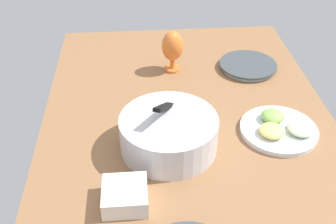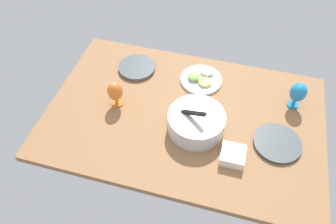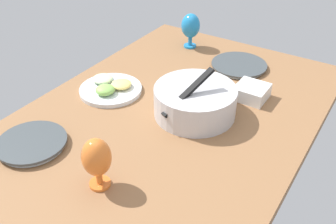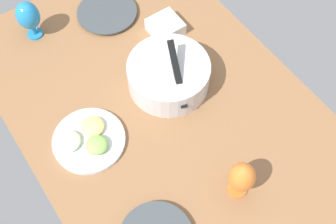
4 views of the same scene
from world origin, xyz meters
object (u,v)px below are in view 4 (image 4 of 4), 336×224
at_px(hurricane_glass_orange, 242,178).
at_px(square_bowl_white, 165,26).
at_px(fruit_platter, 88,139).
at_px(hurricane_glass_blue, 28,16).
at_px(mixing_bowl, 169,74).
at_px(dinner_plate_left, 107,13).

xyz_separation_m(hurricane_glass_orange, square_bowl_white, (-0.72, 0.20, -0.07)).
distance_m(fruit_platter, hurricane_glass_orange, 0.56).
distance_m(hurricane_glass_blue, square_bowl_white, 0.56).
height_order(mixing_bowl, fruit_platter, mixing_bowl).
relative_size(mixing_bowl, square_bowl_white, 2.57).
bearing_deg(fruit_platter, dinner_plate_left, 143.21).
distance_m(mixing_bowl, hurricane_glass_orange, 0.50).
distance_m(hurricane_glass_orange, square_bowl_white, 0.75).
xyz_separation_m(hurricane_glass_orange, hurricane_glass_blue, (-1.02, -0.27, 0.00)).
height_order(mixing_bowl, square_bowl_white, mixing_bowl).
bearing_deg(square_bowl_white, mixing_bowl, -31.77).
bearing_deg(mixing_bowl, fruit_platter, -83.31).
height_order(fruit_platter, hurricane_glass_orange, hurricane_glass_orange).
xyz_separation_m(fruit_platter, hurricane_glass_blue, (-0.57, 0.06, 0.09)).
height_order(dinner_plate_left, hurricane_glass_orange, hurricane_glass_orange).
height_order(hurricane_glass_orange, square_bowl_white, hurricane_glass_orange).
bearing_deg(fruit_platter, mixing_bowl, 96.69).
bearing_deg(dinner_plate_left, hurricane_glass_blue, -103.47).
distance_m(mixing_bowl, square_bowl_white, 0.27).
distance_m(fruit_platter, hurricane_glass_blue, 0.58).
bearing_deg(hurricane_glass_blue, fruit_platter, -6.20).
xyz_separation_m(fruit_platter, hurricane_glass_orange, (0.45, 0.33, 0.09)).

